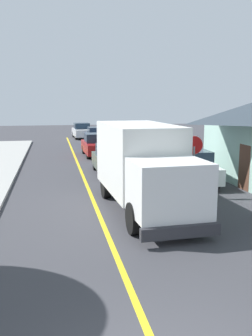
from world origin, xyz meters
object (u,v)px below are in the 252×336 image
Objects in this scene: parked_car_far at (97,137)px; stop_sign at (194,155)px; parked_car_mid at (96,145)px; parked_car_near at (112,160)px; parked_car_furthest at (82,131)px; box_truck at (143,163)px; parked_van_across at (191,167)px.

stop_sign is at bearing -84.88° from parked_car_far.
stop_sign is at bearing -78.67° from parked_car_mid.
parked_car_near is 0.99× the size of parked_car_mid.
parked_car_mid is at bearing 101.33° from stop_sign.
parked_car_mid is 0.99× the size of parked_car_furthest.
parked_car_mid is 6.71m from parked_car_far.
parked_car_near and parked_car_furthest have the same top height.
parked_car_near is 13.86m from parked_car_far.
parked_van_across is (3.46, 4.00, -0.97)m from box_truck.
stop_sign is (2.62, -13.08, 1.06)m from parked_car_mid.
parked_car_mid and parked_car_furthest have the same top height.
parked_car_near is at bearing 113.55° from stop_sign.
parked_car_mid is at bearing -89.98° from parked_car_furthest.
parked_car_far is (0.86, 6.65, 0.00)m from parked_car_mid.
box_truck reaches higher than parked_car_far.
stop_sign is (2.57, -5.89, 1.06)m from parked_car_near.
stop_sign is (2.50, 1.24, 0.09)m from box_truck.
box_truck is 1.63× the size of parked_van_across.
parked_car_furthest is (-0.86, 6.98, 0.00)m from parked_car_far.
parked_car_far is (0.73, 20.97, -0.97)m from box_truck.
parked_car_near is 0.99× the size of parked_car_furthest.
parked_car_far is at bearing -82.98° from parked_car_furthest.
parked_car_mid and parked_van_across have the same top height.
parked_car_near and parked_car_mid have the same top height.
parked_van_across is at bearing 49.10° from box_truck.
parked_van_across is (3.53, -3.13, 0.00)m from parked_car_near.
parked_car_mid is at bearing -97.32° from parked_car_far.
parked_car_mid is at bearing 90.49° from box_truck.
parked_car_far and parked_van_across have the same top height.
parked_car_mid is at bearing 109.16° from parked_van_across.
parked_van_across is at bearing -70.84° from parked_car_mid.
parked_car_furthest is at bearing 95.61° from stop_sign.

